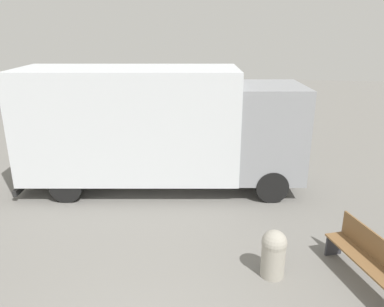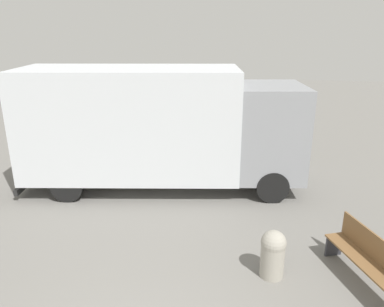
% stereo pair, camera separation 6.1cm
% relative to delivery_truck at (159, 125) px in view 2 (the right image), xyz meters
% --- Properties ---
extents(delivery_truck, '(7.76, 3.36, 3.29)m').
position_rel_delivery_truck_xyz_m(delivery_truck, '(0.00, 0.00, 0.00)').
color(delivery_truck, silver).
rests_on(delivery_truck, ground).
extents(park_bench, '(1.13, 1.97, 0.92)m').
position_rel_delivery_truck_xyz_m(park_bench, '(4.66, -3.53, -1.28)').
color(park_bench, brown).
rests_on(park_bench, ground).
extents(bollard_near_bench, '(0.45, 0.45, 0.91)m').
position_rel_delivery_truck_xyz_m(bollard_near_bench, '(3.01, -3.56, -1.30)').
color(bollard_near_bench, '#9E998C').
rests_on(bollard_near_bench, ground).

